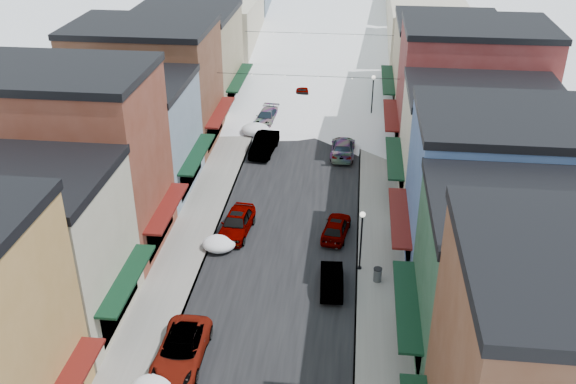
% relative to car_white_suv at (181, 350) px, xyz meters
% --- Properties ---
extents(road, '(10.00, 160.00, 0.01)m').
position_rel_car_white_suv_xyz_m(road, '(4.09, 50.05, -0.73)').
color(road, black).
rests_on(road, ground).
extents(sidewalk_left, '(3.20, 160.00, 0.15)m').
position_rel_car_white_suv_xyz_m(sidewalk_left, '(-2.51, 50.05, -0.66)').
color(sidewalk_left, gray).
rests_on(sidewalk_left, ground).
extents(sidewalk_right, '(3.20, 160.00, 0.15)m').
position_rel_car_white_suv_xyz_m(sidewalk_right, '(10.69, 50.05, -0.66)').
color(sidewalk_right, gray).
rests_on(sidewalk_right, ground).
extents(curb_left, '(0.10, 160.00, 0.15)m').
position_rel_car_white_suv_xyz_m(curb_left, '(-0.96, 50.05, -0.66)').
color(curb_left, slate).
rests_on(curb_left, ground).
extents(curb_right, '(0.10, 160.00, 0.15)m').
position_rel_car_white_suv_xyz_m(curb_right, '(9.14, 50.05, -0.66)').
color(curb_right, slate).
rests_on(curb_right, ground).
extents(bldg_l_cream, '(11.30, 8.20, 9.50)m').
position_rel_car_white_suv_xyz_m(bldg_l_cream, '(-9.10, 2.55, 4.02)').
color(bldg_l_cream, '#B7AD93').
rests_on(bldg_l_cream, ground).
extents(bldg_l_brick_near, '(12.30, 8.20, 12.50)m').
position_rel_car_white_suv_xyz_m(bldg_l_brick_near, '(-9.60, 10.55, 5.52)').
color(bldg_l_brick_near, brown).
rests_on(bldg_l_brick_near, ground).
extents(bldg_l_grayblue, '(11.30, 9.20, 9.00)m').
position_rel_car_white_suv_xyz_m(bldg_l_grayblue, '(-9.10, 19.05, 3.77)').
color(bldg_l_grayblue, gray).
rests_on(bldg_l_grayblue, ground).
extents(bldg_l_brick_far, '(13.30, 9.20, 11.00)m').
position_rel_car_white_suv_xyz_m(bldg_l_brick_far, '(-10.10, 28.05, 4.77)').
color(bldg_l_brick_far, brown).
rests_on(bldg_l_brick_far, ground).
extents(bldg_l_tan, '(11.30, 11.20, 10.00)m').
position_rel_car_white_suv_xyz_m(bldg_l_tan, '(-9.10, 38.05, 4.27)').
color(bldg_l_tan, '#948261').
rests_on(bldg_l_tan, ground).
extents(bldg_r_green, '(11.30, 9.20, 9.50)m').
position_rel_car_white_suv_xyz_m(bldg_r_green, '(17.28, 2.05, 4.02)').
color(bldg_r_green, '#234930').
rests_on(bldg_r_green, ground).
extents(bldg_r_blue, '(11.30, 9.20, 10.50)m').
position_rel_car_white_suv_xyz_m(bldg_r_blue, '(17.28, 11.05, 4.52)').
color(bldg_r_blue, '#415E94').
rests_on(bldg_r_blue, ground).
extents(bldg_r_cream, '(12.30, 9.20, 9.00)m').
position_rel_car_white_suv_xyz_m(bldg_r_cream, '(17.78, 20.05, 3.77)').
color(bldg_r_cream, beige).
rests_on(bldg_r_cream, ground).
extents(bldg_r_brick_far, '(13.30, 9.20, 11.50)m').
position_rel_car_white_suv_xyz_m(bldg_r_brick_far, '(18.28, 29.05, 5.02)').
color(bldg_r_brick_far, maroon).
rests_on(bldg_r_brick_far, ground).
extents(bldg_r_tan, '(11.30, 11.20, 9.50)m').
position_rel_car_white_suv_xyz_m(bldg_r_tan, '(17.28, 39.05, 4.02)').
color(bldg_r_tan, '#9C8766').
rests_on(bldg_r_tan, ground).
extents(distant_blocks, '(34.00, 55.00, 8.00)m').
position_rel_car_white_suv_xyz_m(distant_blocks, '(4.09, 73.05, 3.27)').
color(distant_blocks, gray).
rests_on(distant_blocks, ground).
extents(overhead_cables, '(16.40, 15.04, 0.04)m').
position_rel_car_white_suv_xyz_m(overhead_cables, '(4.09, 37.55, 5.47)').
color(overhead_cables, black).
rests_on(overhead_cables, ground).
extents(car_white_suv, '(2.44, 5.28, 1.47)m').
position_rel_car_white_suv_xyz_m(car_white_suv, '(0.00, 0.00, 0.00)').
color(car_white_suv, silver).
rests_on(car_white_suv, ground).
extents(car_silver_sedan, '(2.33, 4.96, 1.64)m').
position_rel_car_white_suv_xyz_m(car_silver_sedan, '(0.59, 13.06, 0.09)').
color(car_silver_sedan, gray).
rests_on(car_silver_sedan, ground).
extents(car_dark_hatch, '(2.21, 5.18, 1.66)m').
position_rel_car_white_suv_xyz_m(car_dark_hatch, '(0.59, 26.76, 0.10)').
color(car_dark_hatch, black).
rests_on(car_dark_hatch, ground).
extents(car_silver_wagon, '(2.36, 4.76, 1.33)m').
position_rel_car_white_suv_xyz_m(car_silver_wagon, '(-0.18, 33.74, -0.07)').
color(car_silver_wagon, '#999DA0').
rests_on(car_silver_wagon, ground).
extents(car_green_sedan, '(1.62, 4.09, 1.33)m').
position_rel_car_white_suv_xyz_m(car_green_sedan, '(7.59, 7.27, -0.07)').
color(car_green_sedan, black).
rests_on(car_green_sedan, ground).
extents(car_gray_suv, '(2.22, 4.32, 1.41)m').
position_rel_car_white_suv_xyz_m(car_gray_suv, '(7.59, 13.44, -0.03)').
color(car_gray_suv, gray).
rests_on(car_gray_suv, ground).
extents(car_black_sedan, '(2.15, 5.15, 1.49)m').
position_rel_car_white_suv_xyz_m(car_black_sedan, '(7.59, 26.97, 0.01)').
color(car_black_sedan, black).
rests_on(car_black_sedan, ground).
extents(car_lane_silver, '(2.49, 5.07, 1.66)m').
position_rel_car_white_suv_xyz_m(car_lane_silver, '(2.82, 39.51, 0.10)').
color(car_lane_silver, '#AAADB2').
rests_on(car_lane_silver, ground).
extents(car_lane_white, '(2.54, 5.21, 1.43)m').
position_rel_car_white_suv_xyz_m(car_lane_white, '(4.94, 61.91, -0.02)').
color(car_lane_white, silver).
rests_on(car_lane_white, ground).
extents(trash_can, '(0.55, 0.55, 0.93)m').
position_rel_car_white_suv_xyz_m(trash_can, '(10.42, 8.16, -0.11)').
color(trash_can, '#535658').
rests_on(trash_can, sidewalk_right).
extents(streetlamp_near, '(0.35, 0.35, 4.21)m').
position_rel_car_white_suv_xyz_m(streetlamp_near, '(9.29, 9.38, 2.07)').
color(streetlamp_near, black).
rests_on(streetlamp_near, sidewalk_right).
extents(streetlamp_far, '(0.39, 0.39, 4.67)m').
position_rel_car_white_suv_xyz_m(streetlamp_far, '(10.12, 35.18, 2.36)').
color(streetlamp_far, black).
rests_on(streetlamp_far, sidewalk_right).
extents(snow_pile_mid, '(2.30, 2.61, 0.97)m').
position_rel_car_white_suv_xyz_m(snow_pile_mid, '(-0.20, 10.86, -0.27)').
color(snow_pile_mid, white).
rests_on(snow_pile_mid, ground).
extents(snow_pile_far, '(2.69, 2.85, 1.14)m').
position_rel_car_white_suv_xyz_m(snow_pile_far, '(-0.79, 30.73, -0.19)').
color(snow_pile_far, white).
rests_on(snow_pile_far, ground).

